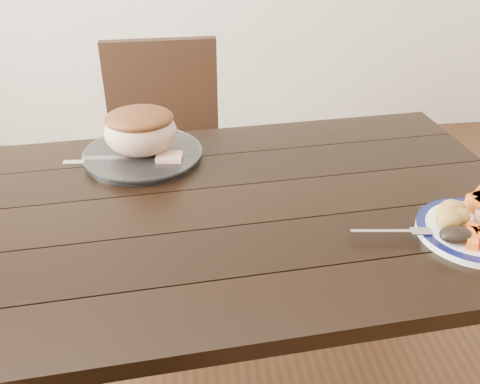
{
  "coord_description": "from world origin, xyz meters",
  "views": [
    {
      "loc": [
        -0.05,
        -1.09,
        1.46
      ],
      "look_at": [
        0.08,
        -0.02,
        0.8
      ],
      "focal_mm": 40.0,
      "sensor_mm": 36.0,
      "label": 1
    }
  ],
  "objects": [
    {
      "name": "dinner_plate",
      "position": [
        0.59,
        -0.18,
        0.76
      ],
      "size": [
        0.25,
        0.25,
        0.02
      ],
      "primitive_type": "cylinder",
      "color": "white",
      "rests_on": "dining_table"
    },
    {
      "name": "roasted_potatoes",
      "position": [
        0.54,
        -0.15,
        0.79
      ],
      "size": [
        0.09,
        0.09,
        0.05
      ],
      "color": "gold",
      "rests_on": "dinner_plate"
    },
    {
      "name": "carving_knife",
      "position": [
        -0.16,
        0.26,
        0.76
      ],
      "size": [
        0.32,
        0.05,
        0.01
      ],
      "rotation": [
        0.0,
        0.0,
        -0.08
      ],
      "color": "silver",
      "rests_on": "dining_table"
    },
    {
      "name": "serving_platter",
      "position": [
        -0.16,
        0.28,
        0.76
      ],
      "size": [
        0.33,
        0.33,
        0.02
      ],
      "primitive_type": "cylinder",
      "color": "white",
      "rests_on": "dining_table"
    },
    {
      "name": "plate_rim",
      "position": [
        0.59,
        -0.18,
        0.77
      ],
      "size": [
        0.25,
        0.25,
        0.02
      ],
      "primitive_type": "torus",
      "color": "#0C1140",
      "rests_on": "dinner_plate"
    },
    {
      "name": "fork",
      "position": [
        0.41,
        -0.18,
        0.77
      ],
      "size": [
        0.18,
        0.04,
        0.0
      ],
      "rotation": [
        0.0,
        0.0,
        -0.12
      ],
      "color": "silver",
      "rests_on": "dinner_plate"
    },
    {
      "name": "dining_table",
      "position": [
        0.0,
        0.0,
        0.66
      ],
      "size": [
        1.67,
        1.02,
        0.75
      ],
      "rotation": [
        0.0,
        0.0,
        0.08
      ],
      "color": "black",
      "rests_on": "ground"
    },
    {
      "name": "cut_slice",
      "position": [
        -0.09,
        0.22,
        0.78
      ],
      "size": [
        0.08,
        0.06,
        0.02
      ],
      "primitive_type": "cube",
      "rotation": [
        0.0,
        0.0,
        -0.13
      ],
      "color": "tan",
      "rests_on": "serving_platter"
    },
    {
      "name": "roast_joint",
      "position": [
        -0.16,
        0.28,
        0.83
      ],
      "size": [
        0.2,
        0.17,
        0.13
      ],
      "primitive_type": "ellipsoid",
      "color": "tan",
      "rests_on": "serving_platter"
    },
    {
      "name": "chair_far",
      "position": [
        -0.11,
        0.74,
        0.52
      ],
      "size": [
        0.43,
        0.44,
        0.93
      ],
      "rotation": [
        0.0,
        0.0,
        3.16
      ],
      "color": "black",
      "rests_on": "ground"
    },
    {
      "name": "dark_mushroom",
      "position": [
        0.52,
        -0.22,
        0.79
      ],
      "size": [
        0.07,
        0.05,
        0.03
      ],
      "primitive_type": "ellipsoid",
      "color": "black",
      "rests_on": "dinner_plate"
    }
  ]
}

